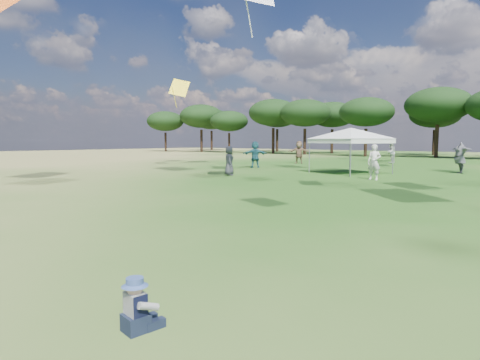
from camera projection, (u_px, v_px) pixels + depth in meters
name	position (u px, v px, depth m)	size (l,w,h in m)	color
tent_left	(351.00, 130.00, 22.11)	(6.37, 6.37, 2.83)	gray
toddler	(138.00, 307.00, 3.87)	(0.37, 0.41, 0.54)	black
festival_crowd	(471.00, 157.00, 22.91)	(29.23, 21.71, 1.87)	navy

